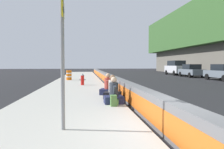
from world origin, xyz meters
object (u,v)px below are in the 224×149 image
at_px(seated_person_foreground, 114,95).
at_px(backpack, 114,101).
at_px(route_sign_post, 63,41).
at_px(fire_hydrant, 82,79).
at_px(parked_car_fourth, 223,72).
at_px(construction_barrel, 69,75).
at_px(parked_car_far, 176,68).
at_px(seated_person_rear, 108,88).
at_px(parked_car_midline, 191,71).
at_px(seated_person_middle, 113,91).

xyz_separation_m(seated_person_foreground, backpack, (-0.53, 0.07, -0.14)).
bearing_deg(route_sign_post, fire_hydrant, -1.68).
height_order(fire_hydrant, parked_car_fourth, parked_car_fourth).
bearing_deg(construction_barrel, parked_car_far, -55.85).
relative_size(fire_hydrant, seated_person_rear, 0.81).
bearing_deg(fire_hydrant, parked_car_midline, -52.84).
bearing_deg(construction_barrel, route_sign_post, -176.26).
relative_size(seated_person_foreground, parked_car_midline, 0.23).
relative_size(seated_person_rear, parked_car_fourth, 0.24).
distance_m(route_sign_post, parked_car_midline, 26.22).
xyz_separation_m(seated_person_middle, parked_car_fourth, (10.96, -13.06, 0.39)).
distance_m(route_sign_post, fire_hydrant, 11.03).
height_order(route_sign_post, parked_car_midline, route_sign_post).
distance_m(seated_person_foreground, backpack, 0.55).
xyz_separation_m(seated_person_rear, construction_barrel, (10.65, 2.75, 0.14)).
distance_m(route_sign_post, seated_person_rear, 6.18).
relative_size(fire_hydrant, backpack, 2.20).
bearing_deg(parked_car_midline, parked_car_far, -2.50).
distance_m(seated_person_foreground, parked_car_fourth, 17.94).
height_order(fire_hydrant, parked_car_midline, parked_car_midline).
relative_size(seated_person_rear, backpack, 2.72).
xyz_separation_m(parked_car_fourth, parked_car_far, (11.73, -0.03, 0.32)).
bearing_deg(seated_person_foreground, parked_car_midline, -35.02).
relative_size(seated_person_rear, parked_car_midline, 0.24).
xyz_separation_m(route_sign_post, parked_car_midline, (21.73, -14.60, -1.35)).
bearing_deg(parked_car_fourth, construction_barrel, 86.63).
distance_m(seated_person_foreground, seated_person_middle, 1.23).
distance_m(fire_hydrant, backpack, 8.31).
relative_size(fire_hydrant, construction_barrel, 0.93).
bearing_deg(fire_hydrant, backpack, -171.37).
bearing_deg(parked_car_fourth, parked_car_midline, 1.84).
bearing_deg(seated_person_middle, backpack, 174.00).
relative_size(route_sign_post, parked_car_fourth, 0.80).
height_order(seated_person_middle, parked_car_midline, parked_car_midline).
relative_size(backpack, parked_car_midline, 0.09).
distance_m(fire_hydrant, seated_person_rear, 5.39).
height_order(seated_person_rear, parked_car_far, parked_car_far).
height_order(construction_barrel, parked_car_fourth, parked_car_fourth).
distance_m(seated_person_middle, construction_barrel, 12.22).
height_order(seated_person_middle, backpack, seated_person_middle).
height_order(fire_hydrant, seated_person_rear, seated_person_rear).
distance_m(fire_hydrant, parked_car_midline, 17.93).
height_order(parked_car_fourth, parked_car_far, parked_car_far).
bearing_deg(fire_hydrant, seated_person_foreground, -170.27).
xyz_separation_m(fire_hydrant, seated_person_middle, (-6.46, -1.43, -0.11)).
bearing_deg(seated_person_rear, construction_barrel, 14.47).
relative_size(construction_barrel, parked_car_far, 0.20).
bearing_deg(construction_barrel, fire_hydrant, -165.65).
bearing_deg(parked_car_far, backpack, 151.49).
bearing_deg(fire_hydrant, construction_barrel, 14.35).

